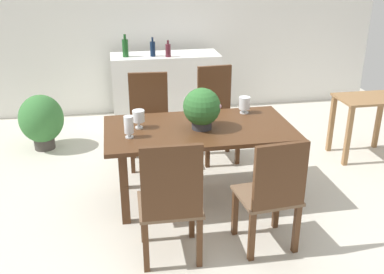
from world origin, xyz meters
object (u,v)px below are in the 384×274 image
at_px(kitchen_counter, 166,88).
at_px(wine_bottle_amber, 153,49).
at_px(chair_far_left, 149,115).
at_px(flower_centerpiece, 202,108).
at_px(chair_near_right, 273,191).
at_px(crystal_vase_center_near, 139,117).
at_px(crystal_vase_right, 244,104).
at_px(wine_bottle_tall, 125,48).
at_px(wine_bottle_dark, 168,50).
at_px(wine_glass, 194,107).
at_px(dining_table, 199,137).
at_px(chair_near_left, 171,199).
at_px(crystal_vase_left, 129,126).
at_px(potted_plant_floor, 41,120).
at_px(side_table, 366,112).
at_px(chair_far_right, 216,110).

bearing_deg(kitchen_counter, wine_bottle_amber, -152.58).
xyz_separation_m(chair_far_left, flower_centerpiece, (0.40, -0.96, 0.38)).
distance_m(chair_near_right, crystal_vase_center_near, 1.40).
distance_m(crystal_vase_right, wine_bottle_tall, 2.14).
bearing_deg(chair_far_left, wine_bottle_dark, 75.88).
bearing_deg(wine_glass, chair_far_left, 120.15).
height_order(dining_table, wine_bottle_tall, wine_bottle_tall).
bearing_deg(wine_bottle_tall, chair_far_left, -81.42).
relative_size(chair_near_left, crystal_vase_left, 5.25).
height_order(crystal_vase_left, wine_bottle_tall, wine_bottle_tall).
bearing_deg(crystal_vase_center_near, dining_table, -7.86).
height_order(wine_bottle_tall, potted_plant_floor, wine_bottle_tall).
height_order(flower_centerpiece, kitchen_counter, flower_centerpiece).
height_order(chair_far_left, flower_centerpiece, flower_centerpiece).
height_order(chair_near_left, chair_far_left, chair_near_left).
bearing_deg(chair_near_left, wine_bottle_tall, -85.30).
height_order(wine_bottle_amber, potted_plant_floor, wine_bottle_amber).
xyz_separation_m(crystal_vase_right, side_table, (1.54, 0.31, -0.30)).
bearing_deg(chair_far_right, side_table, -14.58).
xyz_separation_m(chair_near_right, chair_far_right, (-0.02, 1.83, 0.03)).
xyz_separation_m(chair_near_right, wine_glass, (-0.39, 1.18, 0.30)).
bearing_deg(wine_glass, crystal_vase_left, -147.70).
xyz_separation_m(wine_glass, wine_bottle_dark, (-0.01, 1.76, 0.19)).
distance_m(chair_far_left, kitchen_counter, 1.31).
distance_m(chair_near_right, wine_glass, 1.28).
relative_size(chair_far_right, flower_centerpiece, 2.79).
bearing_deg(crystal_vase_center_near, side_table, 11.57).
bearing_deg(chair_near_right, wine_bottle_amber, -84.13).
bearing_deg(chair_near_right, dining_table, -72.04).
height_order(crystal_vase_center_near, side_table, crystal_vase_center_near).
bearing_deg(wine_bottle_amber, crystal_vase_left, -100.93).
xyz_separation_m(crystal_vase_center_near, crystal_vase_right, (1.06, 0.22, -0.01)).
bearing_deg(kitchen_counter, crystal_vase_left, -104.58).
distance_m(chair_far_right, wine_glass, 0.80).
relative_size(flower_centerpiece, wine_glass, 2.51).
height_order(flower_centerpiece, crystal_vase_left, flower_centerpiece).
distance_m(dining_table, potted_plant_floor, 2.21).
bearing_deg(chair_near_right, chair_near_left, -4.71).
xyz_separation_m(crystal_vase_center_near, potted_plant_floor, (-1.08, 1.41, -0.48)).
bearing_deg(crystal_vase_center_near, wine_bottle_dark, 74.90).
xyz_separation_m(kitchen_counter, wine_bottle_tall, (-0.53, -0.06, 0.59)).
bearing_deg(potted_plant_floor, side_table, -13.50).
bearing_deg(crystal_vase_left, crystal_vase_right, 20.58).
bearing_deg(flower_centerpiece, dining_table, 114.84).
bearing_deg(chair_far_left, flower_centerpiece, -63.46).
height_order(chair_near_right, chair_near_left, chair_near_left).
bearing_deg(wine_bottle_amber, potted_plant_floor, -156.64).
bearing_deg(chair_far_left, chair_near_left, -86.22).
xyz_separation_m(chair_far_left, crystal_vase_left, (-0.26, -1.06, 0.30)).
distance_m(chair_near_right, wine_bottle_amber, 3.11).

